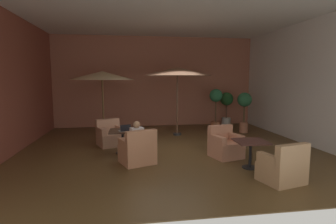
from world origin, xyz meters
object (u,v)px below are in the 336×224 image
armchair_front_left_north (138,151)px  potted_tree_mid_right (244,105)px  cafe_table_front_left (123,136)px  patio_umbrella_tall_red (177,72)px  cafe_table_front_right (251,147)px  armchair_front_right_east (283,168)px  patron_blue_shirt (137,135)px  iced_drink_cup (121,128)px  armchair_front_right_north (225,146)px  armchair_front_left_east (110,136)px  potted_tree_mid_left (227,104)px  potted_tree_left_corner (216,102)px  patio_umbrella_center_beige (102,76)px  open_laptop (125,129)px

armchair_front_left_north → potted_tree_mid_right: potted_tree_mid_right is taller
cafe_table_front_left → patio_umbrella_tall_red: bearing=48.2°
potted_tree_mid_right → cafe_table_front_left: bearing=-153.8°
cafe_table_front_right → potted_tree_mid_right: bearing=67.7°
armchair_front_right_east → patron_blue_shirt: (-2.98, 1.80, 0.43)m
cafe_table_front_right → iced_drink_cup: 3.70m
armchair_front_left_north → armchair_front_right_north: armchair_front_left_north is taller
cafe_table_front_left → patron_blue_shirt: 1.10m
patron_blue_shirt → potted_tree_mid_right: bearing=37.3°
armchair_front_left_east → potted_tree_mid_left: size_ratio=0.65×
armchair_front_left_north → potted_tree_left_corner: bearing=51.1°
cafe_table_front_left → armchair_front_right_north: bearing=-16.0°
potted_tree_left_corner → iced_drink_cup: (-4.00, -3.23, -0.44)m
patio_umbrella_center_beige → armchair_front_left_north: bearing=-72.5°
armchair_front_left_east → potted_tree_mid_left: 6.09m
patio_umbrella_tall_red → potted_tree_mid_right: size_ratio=1.60×
cafe_table_front_right → armchair_front_left_east: bearing=141.2°
patio_umbrella_tall_red → cafe_table_front_left: bearing=-131.8°
potted_tree_left_corner → potted_tree_mid_left: potted_tree_left_corner is taller
cafe_table_front_left → cafe_table_front_right: bearing=-30.1°
potted_tree_mid_left → open_laptop: bearing=-137.5°
cafe_table_front_left → armchair_front_left_north: (0.40, -1.04, -0.19)m
cafe_table_front_left → cafe_table_front_right: size_ratio=1.01×
armchair_front_left_north → armchair_front_left_east: size_ratio=1.00×
potted_tree_mid_left → armchair_front_right_east: bearing=-101.3°
armchair_front_right_north → patio_umbrella_tall_red: patio_umbrella_tall_red is taller
patio_umbrella_tall_red → potted_tree_mid_right: (2.78, 0.09, -1.33)m
armchair_front_right_east → patron_blue_shirt: 3.51m
open_laptop → cafe_table_front_left: bearing=117.2°
patio_umbrella_tall_red → iced_drink_cup: size_ratio=23.79×
patio_umbrella_center_beige → patron_blue_shirt: size_ratio=3.81×
patio_umbrella_center_beige → potted_tree_mid_right: bearing=-2.8°
cafe_table_front_left → armchair_front_left_north: size_ratio=0.77×
patio_umbrella_center_beige → open_laptop: size_ratio=6.69×
patio_umbrella_center_beige → iced_drink_cup: bearing=-73.8°
patio_umbrella_tall_red → iced_drink_cup: patio_umbrella_tall_red is taller
armchair_front_left_north → patron_blue_shirt: 0.41m
armchair_front_left_east → iced_drink_cup: (0.38, -0.90, 0.43)m
cafe_table_front_right → potted_tree_mid_right: potted_tree_mid_right is taller
patio_umbrella_tall_red → patron_blue_shirt: size_ratio=4.05×
armchair_front_right_north → patio_umbrella_center_beige: 5.38m
cafe_table_front_right → potted_tree_left_corner: potted_tree_left_corner is taller
armchair_front_right_north → patio_umbrella_tall_red: size_ratio=0.35×
armchair_front_left_east → patio_umbrella_center_beige: 2.58m
armchair_front_right_east → armchair_front_left_north: bearing=149.3°
cafe_table_front_left → cafe_table_front_right: same height
armchair_front_right_east → patio_umbrella_tall_red: 5.68m
armchair_front_left_north → armchair_front_right_north: 2.45m
armchair_front_left_north → armchair_front_right_north: size_ratio=1.09×
armchair_front_right_north → potted_tree_mid_right: size_ratio=0.57×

